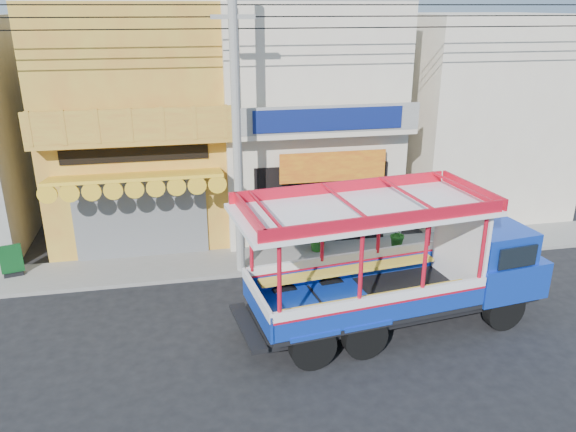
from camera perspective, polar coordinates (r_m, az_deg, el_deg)
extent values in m
plane|color=black|center=(15.06, 0.60, -10.96)|extent=(90.00, 90.00, 0.00)
cube|color=slate|center=(18.50, -1.95, -4.42)|extent=(30.00, 2.00, 0.12)
cube|color=#C3782B|center=(20.96, -14.95, 9.25)|extent=(6.00, 6.00, 8.00)
cube|color=#595B5E|center=(18.74, -14.66, -0.33)|extent=(4.20, 0.10, 2.60)
cube|color=yellow|center=(17.53, -15.25, 3.87)|extent=(5.20, 1.50, 0.31)
cube|color=#C3782B|center=(17.67, -15.48, 7.34)|extent=(6.00, 0.70, 0.18)
cube|color=#C3782B|center=(17.27, -15.71, 8.89)|extent=(6.00, 0.12, 0.95)
cube|color=black|center=(18.10, -15.27, 6.03)|extent=(4.50, 0.04, 0.45)
cube|color=beige|center=(21.43, 1.49, 10.17)|extent=(6.00, 6.00, 8.00)
cube|color=black|center=(19.23, 3.40, 1.19)|extent=(4.60, 0.12, 2.80)
cube|color=orange|center=(18.63, 4.60, 5.03)|extent=(3.60, 0.05, 1.00)
cube|color=beige|center=(18.23, 3.83, 8.43)|extent=(6.00, 0.70, 0.18)
cube|color=gray|center=(17.85, 4.12, 9.80)|extent=(6.00, 0.12, 0.85)
cube|color=navy|center=(17.78, 4.18, 9.75)|extent=(4.80, 0.06, 0.70)
cube|color=beige|center=(17.91, -5.75, 7.99)|extent=(0.35, 0.30, 8.00)
cube|color=beige|center=(23.98, 18.29, 9.80)|extent=(6.00, 6.00, 7.60)
cylinder|color=gray|center=(16.29, -5.24, 8.54)|extent=(0.26, 0.26, 9.00)
cube|color=gray|center=(15.94, -5.63, 19.50)|extent=(1.20, 0.12, 0.12)
cylinder|color=black|center=(16.08, -1.85, 18.52)|extent=(28.00, 0.04, 0.04)
cylinder|color=black|center=(16.07, -1.86, 19.59)|extent=(28.00, 0.04, 0.04)
cylinder|color=black|center=(16.07, -1.88, 20.66)|extent=(28.00, 0.04, 0.04)
cylinder|color=black|center=(15.65, 21.07, -8.86)|extent=(1.13, 0.45, 1.10)
cylinder|color=black|center=(17.09, 16.73, -5.75)|extent=(1.13, 0.45, 1.10)
cylinder|color=black|center=(13.68, 7.80, -12.05)|extent=(1.13, 0.45, 1.10)
cylinder|color=black|center=(15.30, 4.35, -8.11)|extent=(1.13, 0.45, 1.10)
cylinder|color=black|center=(13.21, 2.52, -13.14)|extent=(1.13, 0.45, 1.10)
cylinder|color=black|center=(14.89, -0.39, -8.91)|extent=(1.13, 0.45, 1.10)
cube|color=black|center=(14.96, 10.64, -8.68)|extent=(7.55, 2.74, 0.31)
cube|color=#113BBF|center=(16.17, 19.71, -4.86)|extent=(2.27, 2.65, 0.99)
cube|color=#113BBF|center=(15.74, 19.62, -2.06)|extent=(1.81, 2.40, 0.82)
cube|color=black|center=(16.22, 21.75, -1.87)|extent=(0.31, 1.93, 0.60)
cube|color=black|center=(14.47, 7.52, -8.56)|extent=(5.70, 3.09, 0.13)
cube|color=#113BBF|center=(13.39, 9.78, -9.38)|extent=(5.40, 0.78, 0.66)
cube|color=white|center=(13.24, 9.86, -8.27)|extent=(5.40, 0.79, 0.24)
cube|color=#113BBF|center=(15.22, 5.68, -5.29)|extent=(5.40, 0.78, 0.66)
cube|color=white|center=(15.09, 5.72, -4.28)|extent=(5.40, 0.79, 0.24)
cylinder|color=red|center=(11.92, -0.88, -6.41)|extent=(0.11, 0.11, 1.76)
cylinder|color=red|center=(13.91, -3.76, -2.34)|extent=(0.11, 0.11, 1.76)
cube|color=white|center=(15.25, 17.05, -2.58)|extent=(0.37, 2.22, 2.47)
cube|color=white|center=(13.40, 7.58, 0.63)|extent=(6.39, 3.45, 0.11)
cube|color=red|center=(13.33, 7.62, 1.43)|extent=(6.16, 3.31, 0.29)
cube|color=black|center=(19.24, -26.08, -5.28)|extent=(0.60, 0.42, 0.10)
cube|color=#0B3F17|center=(19.05, -26.31, -3.92)|extent=(0.65, 0.24, 0.90)
imported|color=#23621C|center=(18.89, 3.04, -2.16)|extent=(1.09, 1.10, 0.92)
imported|color=#23621C|center=(19.30, 10.89, -1.74)|extent=(0.77, 0.75, 1.09)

